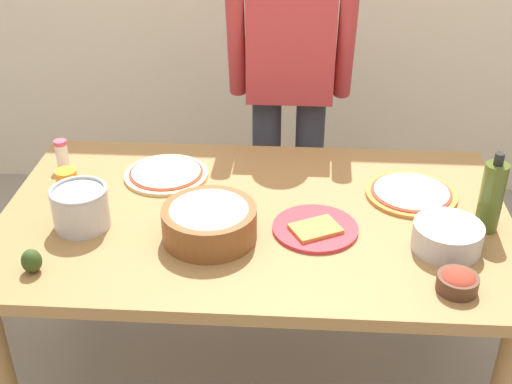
# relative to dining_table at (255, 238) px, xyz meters

# --- Properties ---
(dining_table) EXTENTS (1.60, 0.96, 0.76)m
(dining_table) POSITION_rel_dining_table_xyz_m (0.00, 0.00, 0.00)
(dining_table) COLOR olive
(dining_table) RESTS_ON ground
(person_cook) EXTENTS (0.49, 0.25, 1.62)m
(person_cook) POSITION_rel_dining_table_xyz_m (0.09, 0.76, 0.27)
(person_cook) COLOR #2D2D38
(person_cook) RESTS_ON ground
(pizza_raw_on_board) EXTENTS (0.29, 0.29, 0.02)m
(pizza_raw_on_board) POSITION_rel_dining_table_xyz_m (-0.32, 0.22, 0.10)
(pizza_raw_on_board) COLOR beige
(pizza_raw_on_board) RESTS_ON dining_table
(pizza_cooked_on_tray) EXTENTS (0.30, 0.30, 0.02)m
(pizza_cooked_on_tray) POSITION_rel_dining_table_xyz_m (0.51, 0.14, 0.10)
(pizza_cooked_on_tray) COLOR #C67A33
(pizza_cooked_on_tray) RESTS_ON dining_table
(plate_with_slice) EXTENTS (0.26, 0.26, 0.02)m
(plate_with_slice) POSITION_rel_dining_table_xyz_m (0.19, -0.08, 0.10)
(plate_with_slice) COLOR red
(plate_with_slice) RESTS_ON dining_table
(popcorn_bowl) EXTENTS (0.28, 0.28, 0.11)m
(popcorn_bowl) POSITION_rel_dining_table_xyz_m (-0.13, -0.14, 0.15)
(popcorn_bowl) COLOR brown
(popcorn_bowl) RESTS_ON dining_table
(mixing_bowl_steel) EXTENTS (0.20, 0.20, 0.08)m
(mixing_bowl_steel) POSITION_rel_dining_table_xyz_m (0.56, -0.15, 0.13)
(mixing_bowl_steel) COLOR #B7B7BC
(mixing_bowl_steel) RESTS_ON dining_table
(small_sauce_bowl) EXTENTS (0.11, 0.11, 0.06)m
(small_sauce_bowl) POSITION_rel_dining_table_xyz_m (0.56, -0.35, 0.12)
(small_sauce_bowl) COLOR #4C2D1E
(small_sauce_bowl) RESTS_ON dining_table
(olive_oil_bottle) EXTENTS (0.07, 0.07, 0.26)m
(olive_oil_bottle) POSITION_rel_dining_table_xyz_m (0.70, -0.04, 0.20)
(olive_oil_bottle) COLOR #47561E
(olive_oil_bottle) RESTS_ON dining_table
(steel_pot) EXTENTS (0.17, 0.17, 0.13)m
(steel_pot) POSITION_rel_dining_table_xyz_m (-0.52, -0.10, 0.16)
(steel_pot) COLOR #B7B7BC
(steel_pot) RESTS_ON dining_table
(cup_orange) EXTENTS (0.07, 0.07, 0.08)m
(cup_orange) POSITION_rel_dining_table_xyz_m (-0.62, 0.09, 0.13)
(cup_orange) COLOR orange
(cup_orange) RESTS_ON dining_table
(salt_shaker) EXTENTS (0.04, 0.04, 0.11)m
(salt_shaker) POSITION_rel_dining_table_xyz_m (-0.70, 0.26, 0.14)
(salt_shaker) COLOR white
(salt_shaker) RESTS_ON dining_table
(avocado) EXTENTS (0.06, 0.06, 0.07)m
(avocado) POSITION_rel_dining_table_xyz_m (-0.59, -0.34, 0.13)
(avocado) COLOR #2D4219
(avocado) RESTS_ON dining_table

